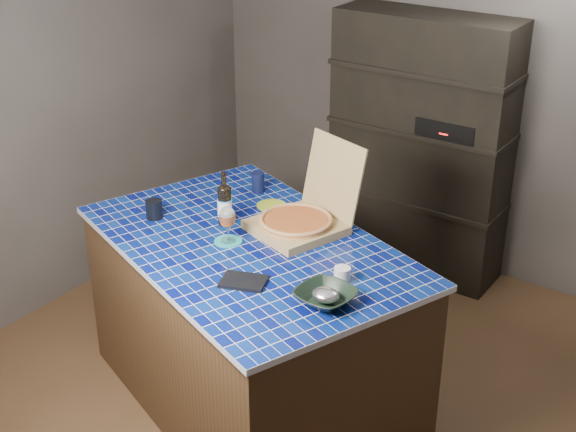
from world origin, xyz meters
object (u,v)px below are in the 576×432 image
Objects in this scene: wine_glass at (227,218)px; dvd_case at (244,281)px; kitchen_island at (251,324)px; pizza_box at (300,219)px; bowl at (325,297)px; mead_bottle at (225,204)px.

wine_glass is 0.92× the size of dvd_case.
kitchen_island is at bearing -167.11° from dvd_case.
wine_glass is at bearing -107.30° from pizza_box.
pizza_box reaches higher than kitchen_island.
mead_bottle is at bearing 156.82° from bowl.
bowl reaches higher than dvd_case.
kitchen_island is 0.65m from mead_bottle.
mead_bottle is 1.42× the size of dvd_case.
dvd_case reaches higher than kitchen_island.
wine_glass is 0.74× the size of bowl.
mead_bottle is at bearing 132.44° from wine_glass.
mead_bottle is (-0.23, 0.10, 0.60)m from kitchen_island.
mead_bottle is 0.21m from wine_glass.
mead_bottle reaches higher than kitchen_island.
kitchen_island is 0.62m from pizza_box.
pizza_box is at bearing 24.26° from mead_bottle.
kitchen_island is at bearing -98.07° from pizza_box.
bowl is at bearing -29.17° from pizza_box.
dvd_case is (0.09, -0.59, -0.05)m from pizza_box.
mead_bottle is at bearing -137.52° from pizza_box.
bowl is (0.71, -0.21, -0.10)m from wine_glass.
pizza_box is at bearing 132.61° from bowl.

